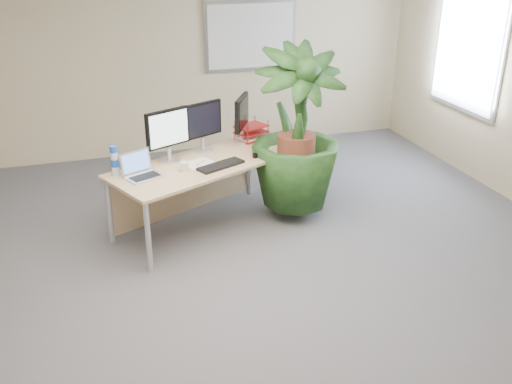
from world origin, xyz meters
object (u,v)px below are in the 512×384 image
object	(u,v)px
monitor_right	(202,124)
laptop	(141,170)
floor_plant	(296,151)
monitor_left	(168,132)
desk	(198,174)

from	to	relation	value
monitor_right	laptop	distance (m)	0.91
laptop	floor_plant	bearing A→B (deg)	5.87
monitor_left	monitor_right	distance (m)	0.44
monitor_right	laptop	world-z (taller)	monitor_right
floor_plant	laptop	size ratio (longest dim) A/B	3.71
monitor_right	laptop	xyz separation A→B (m)	(-0.71, -0.51, -0.24)
desk	monitor_left	xyz separation A→B (m)	(-0.27, 0.04, 0.46)
monitor_right	laptop	size ratio (longest dim) A/B	1.28
floor_plant	monitor_right	world-z (taller)	floor_plant
floor_plant	laptop	distance (m)	1.63
desk	floor_plant	size ratio (longest dim) A/B	1.37
monitor_left	laptop	size ratio (longest dim) A/B	1.31
desk	floor_plant	bearing A→B (deg)	-5.56
floor_plant	laptop	xyz separation A→B (m)	(-1.62, -0.17, 0.04)
monitor_left	laptop	xyz separation A→B (m)	(-0.32, -0.31, -0.25)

